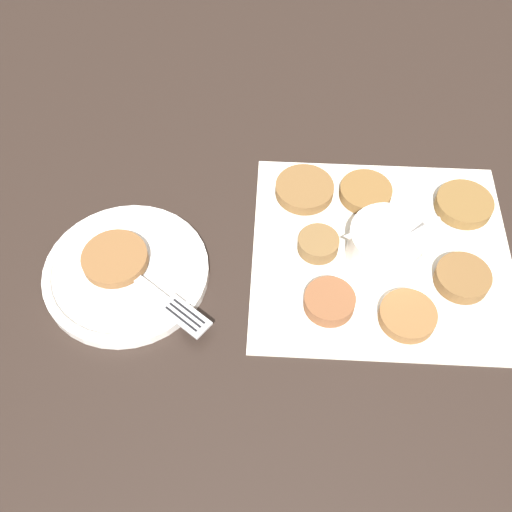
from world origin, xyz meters
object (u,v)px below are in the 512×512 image
serving_plate (126,271)px  fork (166,301)px  sauce_bowl (385,245)px  fritter_on_plate (115,258)px

serving_plate → fork: size_ratio=1.51×
fork → serving_plate: bearing=-42.6°
sauce_bowl → fritter_on_plate: bearing=2.9°
serving_plate → fritter_on_plate: (0.01, -0.01, 0.02)m
serving_plate → fritter_on_plate: fritter_on_plate is taller
sauce_bowl → fork: sauce_bowl is taller
sauce_bowl → fritter_on_plate: (0.36, 0.02, 0.00)m
serving_plate → fritter_on_plate: size_ratio=2.52×
fritter_on_plate → fork: 0.09m
sauce_bowl → fritter_on_plate: 0.36m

